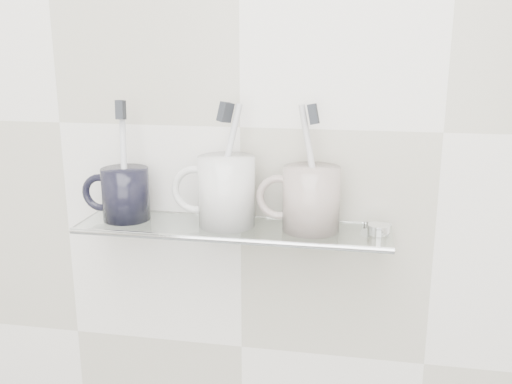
% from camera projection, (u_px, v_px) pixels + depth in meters
% --- Properties ---
extents(wall_back, '(2.50, 0.00, 2.50)m').
position_uv_depth(wall_back, '(240.00, 127.00, 0.93)').
color(wall_back, silver).
rests_on(wall_back, ground).
extents(shelf_glass, '(0.50, 0.12, 0.01)m').
position_uv_depth(shelf_glass, '(233.00, 228.00, 0.91)').
color(shelf_glass, silver).
rests_on(shelf_glass, wall_back).
extents(shelf_rail, '(0.50, 0.01, 0.01)m').
position_uv_depth(shelf_rail, '(224.00, 240.00, 0.86)').
color(shelf_rail, silver).
rests_on(shelf_rail, shelf_glass).
extents(bracket_left, '(0.02, 0.03, 0.02)m').
position_uv_depth(bracket_left, '(121.00, 219.00, 1.00)').
color(bracket_left, silver).
rests_on(bracket_left, wall_back).
extents(bracket_right, '(0.02, 0.03, 0.02)m').
position_uv_depth(bracket_right, '(366.00, 233.00, 0.92)').
color(bracket_right, silver).
rests_on(bracket_right, wall_back).
extents(mug_left, '(0.10, 0.10, 0.09)m').
position_uv_depth(mug_left, '(126.00, 194.00, 0.94)').
color(mug_left, black).
rests_on(mug_left, shelf_glass).
extents(mug_left_handle, '(0.06, 0.01, 0.06)m').
position_uv_depth(mug_left_handle, '(100.00, 193.00, 0.94)').
color(mug_left_handle, black).
rests_on(mug_left_handle, mug_left).
extents(toothbrush_left, '(0.02, 0.04, 0.19)m').
position_uv_depth(toothbrush_left, '(124.00, 159.00, 0.92)').
color(toothbrush_left, silver).
rests_on(toothbrush_left, mug_left).
extents(bristles_left, '(0.02, 0.03, 0.03)m').
position_uv_depth(bristles_left, '(121.00, 110.00, 0.90)').
color(bristles_left, '#25282D').
rests_on(bristles_left, toothbrush_left).
extents(mug_center, '(0.09, 0.09, 0.11)m').
position_uv_depth(mug_center, '(227.00, 191.00, 0.90)').
color(mug_center, white).
rests_on(mug_center, shelf_glass).
extents(mug_center_handle, '(0.08, 0.01, 0.08)m').
position_uv_depth(mug_center_handle, '(195.00, 190.00, 0.91)').
color(mug_center_handle, white).
rests_on(mug_center_handle, mug_center).
extents(toothbrush_center, '(0.06, 0.03, 0.19)m').
position_uv_depth(toothbrush_center, '(226.00, 163.00, 0.89)').
color(toothbrush_center, silver).
rests_on(toothbrush_center, mug_center).
extents(bristles_center, '(0.03, 0.03, 0.03)m').
position_uv_depth(bristles_center, '(225.00, 112.00, 0.87)').
color(bristles_center, '#25282D').
rests_on(bristles_center, toothbrush_center).
extents(mug_right, '(0.10, 0.10, 0.10)m').
position_uv_depth(mug_right, '(311.00, 199.00, 0.88)').
color(mug_right, white).
rests_on(mug_right, shelf_glass).
extents(mug_right_handle, '(0.07, 0.01, 0.07)m').
position_uv_depth(mug_right_handle, '(279.00, 197.00, 0.89)').
color(mug_right_handle, white).
rests_on(mug_right_handle, mug_right).
extents(toothbrush_right, '(0.05, 0.03, 0.19)m').
position_uv_depth(toothbrush_right, '(312.00, 167.00, 0.87)').
color(toothbrush_right, beige).
rests_on(toothbrush_right, mug_right).
extents(bristles_right, '(0.02, 0.03, 0.03)m').
position_uv_depth(bristles_right, '(313.00, 114.00, 0.85)').
color(bristles_right, '#25282D').
rests_on(bristles_right, toothbrush_right).
extents(chrome_cap, '(0.03, 0.03, 0.01)m').
position_uv_depth(chrome_cap, '(379.00, 229.00, 0.87)').
color(chrome_cap, silver).
rests_on(chrome_cap, shelf_glass).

